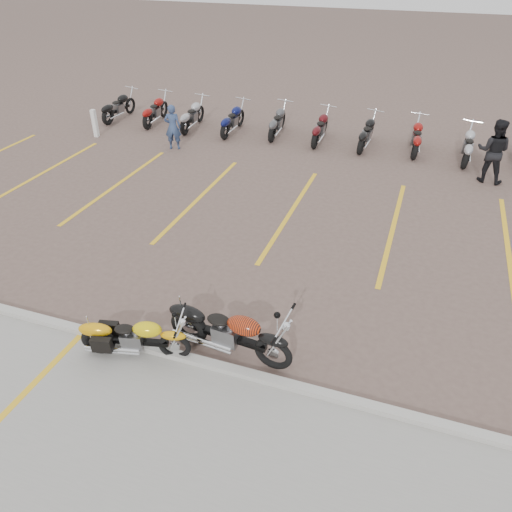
{
  "coord_description": "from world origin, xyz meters",
  "views": [
    {
      "loc": [
        3.12,
        -7.59,
        6.26
      ],
      "look_at": [
        0.24,
        0.51,
        0.75
      ],
      "focal_mm": 35.0,
      "sensor_mm": 36.0,
      "label": 1
    }
  ],
  "objects": [
    {
      "name": "bollard",
      "position": [
        -8.49,
        7.4,
        0.5
      ],
      "size": [
        0.15,
        0.15,
        1.0
      ],
      "primitive_type": "cube",
      "rotation": [
        0.0,
        0.0,
        0.02
      ],
      "color": "white",
      "rests_on": "ground"
    },
    {
      "name": "ground",
      "position": [
        0.0,
        0.0,
        0.0
      ],
      "size": [
        100.0,
        100.0,
        0.0
      ],
      "primitive_type": "plane",
      "color": "brown",
      "rests_on": "ground"
    },
    {
      "name": "person_b",
      "position": [
        5.01,
        7.95,
        0.95
      ],
      "size": [
        1.04,
        0.87,
        1.9
      ],
      "primitive_type": "imported",
      "rotation": [
        0.0,
        0.0,
        2.96
      ],
      "color": "black",
      "rests_on": "ground"
    },
    {
      "name": "bg_bike_row",
      "position": [
        1.88,
        9.54,
        0.55
      ],
      "size": [
        22.19,
        2.03,
        1.1
      ],
      "color": "black",
      "rests_on": "ground"
    },
    {
      "name": "flame_cruiser",
      "position": [
        0.45,
        -1.57,
        0.48
      ],
      "size": [
        2.36,
        0.42,
        0.97
      ],
      "rotation": [
        0.08,
        0.0,
        -0.09
      ],
      "color": "black",
      "rests_on": "ground"
    },
    {
      "name": "parking_stripes",
      "position": [
        0.0,
        4.0,
        0.0
      ],
      "size": [
        38.0,
        5.5,
        0.01
      ],
      "primitive_type": null,
      "color": "gold",
      "rests_on": "ground"
    },
    {
      "name": "concrete_apron",
      "position": [
        0.0,
        -4.5,
        0.01
      ],
      "size": [
        60.0,
        5.0,
        0.01
      ],
      "primitive_type": "cube",
      "color": "#9E9B93",
      "rests_on": "ground"
    },
    {
      "name": "person_a",
      "position": [
        -5.18,
        7.25,
        0.77
      ],
      "size": [
        0.65,
        0.52,
        1.54
      ],
      "primitive_type": "imported",
      "rotation": [
        0.0,
        0.0,
        3.45
      ],
      "color": "navy",
      "rests_on": "ground"
    },
    {
      "name": "curb",
      "position": [
        0.0,
        -2.0,
        0.06
      ],
      "size": [
        60.0,
        0.18,
        0.12
      ],
      "primitive_type": "cube",
      "color": "#ADAAA3",
      "rests_on": "ground"
    },
    {
      "name": "yellow_cruiser",
      "position": [
        -1.07,
        -2.17,
        0.4
      ],
      "size": [
        1.94,
        0.57,
        0.81
      ],
      "rotation": [
        0.09,
        0.0,
        0.23
      ],
      "color": "black",
      "rests_on": "ground"
    }
  ]
}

